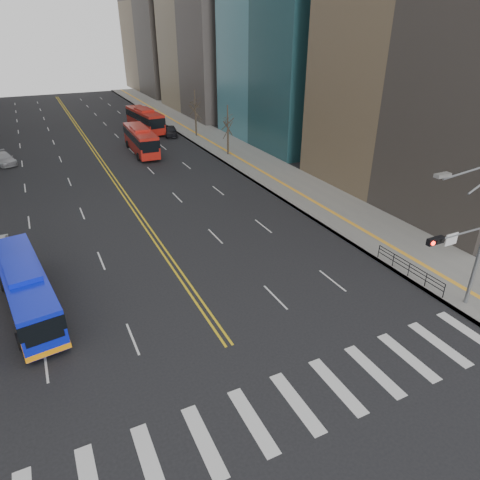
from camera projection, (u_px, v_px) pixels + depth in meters
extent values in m
plane|color=black|center=(275.00, 412.00, 19.77)|extent=(220.00, 220.00, 0.00)
cube|color=gray|center=(223.00, 145.00, 62.61)|extent=(7.00, 130.00, 0.15)
cube|color=silver|center=(150.00, 463.00, 17.45)|extent=(0.70, 4.00, 0.01)
cube|color=silver|center=(204.00, 441.00, 18.38)|extent=(0.70, 4.00, 0.01)
cube|color=silver|center=(252.00, 421.00, 19.30)|extent=(0.70, 4.00, 0.01)
cube|color=silver|center=(297.00, 403.00, 20.23)|extent=(0.70, 4.00, 0.01)
cube|color=silver|center=(337.00, 386.00, 21.16)|extent=(0.70, 4.00, 0.01)
cube|color=silver|center=(374.00, 371.00, 22.09)|extent=(0.70, 4.00, 0.01)
cube|color=silver|center=(408.00, 357.00, 23.01)|extent=(0.70, 4.00, 0.01)
cube|color=silver|center=(439.00, 344.00, 23.94)|extent=(0.70, 4.00, 0.01)
cube|color=silver|center=(468.00, 332.00, 24.87)|extent=(0.70, 4.00, 0.01)
cube|color=gold|center=(88.00, 143.00, 63.70)|extent=(0.15, 100.00, 0.01)
cube|color=gold|center=(90.00, 143.00, 63.86)|extent=(0.15, 100.00, 0.01)
cube|color=brown|center=(168.00, 0.00, 104.03)|extent=(18.00, 30.00, 42.00)
cylinder|color=gray|center=(460.00, 234.00, 23.95)|extent=(4.50, 0.12, 0.12)
cube|color=black|center=(435.00, 241.00, 23.19)|extent=(1.10, 0.28, 0.38)
cylinder|color=#FF190C|center=(433.00, 243.00, 22.92)|extent=(0.24, 0.08, 0.24)
cylinder|color=black|center=(438.00, 242.00, 23.06)|extent=(0.24, 0.08, 0.24)
cylinder|color=black|center=(442.00, 241.00, 23.20)|extent=(0.24, 0.08, 0.24)
cube|color=silver|center=(451.00, 239.00, 23.79)|extent=(0.90, 0.06, 0.70)
cube|color=#999993|center=(443.00, 175.00, 21.23)|extent=(0.90, 0.35, 0.18)
cube|color=black|center=(410.00, 263.00, 29.66)|extent=(0.04, 6.00, 0.04)
cylinder|color=black|center=(444.00, 291.00, 27.48)|extent=(0.06, 0.06, 1.00)
cylinder|color=black|center=(426.00, 280.00, 28.68)|extent=(0.06, 0.06, 1.00)
cylinder|color=black|center=(409.00, 270.00, 29.88)|extent=(0.06, 0.06, 1.00)
cylinder|color=black|center=(393.00, 260.00, 31.08)|extent=(0.06, 0.06, 1.00)
cylinder|color=black|center=(379.00, 251.00, 32.29)|extent=(0.06, 0.06, 1.00)
cylinder|color=#2F251C|center=(228.00, 142.00, 57.26)|extent=(0.28, 0.28, 3.50)
cylinder|color=#2F251C|center=(196.00, 124.00, 66.80)|extent=(0.28, 0.28, 3.75)
cube|color=#0D1CCA|center=(26.00, 289.00, 26.03)|extent=(3.61, 10.98, 2.53)
cube|color=black|center=(24.00, 281.00, 25.79)|extent=(3.67, 11.01, 0.92)
cube|color=#0D1CCA|center=(21.00, 269.00, 25.41)|extent=(2.27, 3.97, 0.40)
cube|color=orange|center=(30.00, 303.00, 26.51)|extent=(3.67, 11.01, 0.35)
cylinder|color=black|center=(20.00, 341.00, 23.41)|extent=(0.43, 1.03, 1.00)
cylinder|color=black|center=(62.00, 327.00, 24.52)|extent=(0.43, 1.03, 1.00)
cylinder|color=black|center=(3.00, 284.00, 28.54)|extent=(0.43, 1.03, 1.00)
cylinder|color=black|center=(38.00, 274.00, 29.65)|extent=(0.43, 1.03, 1.00)
cube|color=#A91A12|center=(141.00, 140.00, 58.35)|extent=(2.82, 11.03, 2.84)
cube|color=black|center=(140.00, 136.00, 58.10)|extent=(2.88, 11.06, 1.02)
cube|color=#A91A12|center=(140.00, 129.00, 57.66)|extent=(2.11, 3.90, 0.40)
cylinder|color=black|center=(138.00, 157.00, 55.62)|extent=(0.33, 1.01, 1.00)
cylinder|color=black|center=(157.00, 154.00, 56.54)|extent=(0.33, 1.01, 1.00)
cylinder|color=black|center=(128.00, 144.00, 61.32)|extent=(0.33, 1.01, 1.00)
cylinder|color=black|center=(145.00, 142.00, 62.23)|extent=(0.33, 1.01, 1.00)
cube|color=#A91A12|center=(145.00, 120.00, 70.25)|extent=(3.54, 11.64, 2.99)
cube|color=black|center=(145.00, 116.00, 69.99)|extent=(3.61, 11.67, 1.07)
cube|color=#A91A12|center=(144.00, 110.00, 69.53)|extent=(2.41, 4.17, 0.40)
cylinder|color=black|center=(146.00, 133.00, 67.46)|extent=(0.38, 1.02, 1.00)
cylinder|color=black|center=(161.00, 131.00, 68.65)|extent=(0.38, 1.02, 1.00)
cylinder|color=black|center=(131.00, 125.00, 73.07)|extent=(0.38, 1.02, 1.00)
cylinder|color=black|center=(146.00, 123.00, 74.26)|extent=(0.38, 1.02, 1.00)
imported|color=black|center=(171.00, 131.00, 67.62)|extent=(2.94, 4.87, 1.55)
imported|color=#9D9DA2|center=(4.00, 159.00, 54.10)|extent=(3.26, 5.23, 1.41)
imported|color=black|center=(162.00, 127.00, 71.46)|extent=(3.02, 4.28, 1.08)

